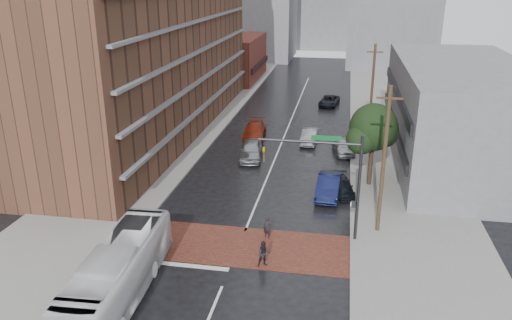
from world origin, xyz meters
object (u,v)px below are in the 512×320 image
at_px(pedestrian_a, 267,228).
at_px(suv_travel, 329,101).
at_px(pedestrian_b, 264,254).
at_px(car_travel_a, 251,150).
at_px(car_parked_near, 329,186).
at_px(car_parked_mid, 342,186).
at_px(car_parked_far, 343,146).
at_px(car_travel_b, 309,136).
at_px(transit_bus, 118,273).
at_px(car_travel_c, 255,131).

height_order(pedestrian_a, suv_travel, pedestrian_a).
bearing_deg(pedestrian_b, car_travel_a, 78.94).
relative_size(pedestrian_a, car_parked_near, 0.31).
xyz_separation_m(car_parked_near, car_parked_mid, (1.01, 0.64, -0.22)).
relative_size(pedestrian_b, car_parked_mid, 0.40).
bearing_deg(car_parked_far, car_parked_near, -105.13).
bearing_deg(pedestrian_b, car_travel_b, 63.75).
bearing_deg(car_parked_near, car_travel_b, 103.64).
relative_size(car_travel_a, suv_travel, 1.05).
distance_m(transit_bus, car_parked_far, 28.05).
distance_m(transit_bus, car_parked_near, 18.50).
xyz_separation_m(car_travel_a, car_parked_near, (7.55, -7.20, -0.04)).
bearing_deg(car_travel_b, pedestrian_a, -90.62).
height_order(car_travel_b, car_parked_near, car_parked_near).
distance_m(transit_bus, car_travel_a, 22.66).
bearing_deg(car_parked_near, car_parked_mid, 34.95).
bearing_deg(car_parked_mid, car_travel_c, 115.22).
bearing_deg(pedestrian_a, car_parked_far, 99.11).
height_order(pedestrian_b, car_travel_c, pedestrian_b).
xyz_separation_m(pedestrian_a, car_parked_far, (4.68, 17.85, -0.01)).
bearing_deg(car_parked_mid, car_parked_far, 79.57).
height_order(car_travel_c, suv_travel, car_travel_c).
height_order(transit_bus, car_travel_c, transit_bus).
bearing_deg(car_parked_mid, pedestrian_b, -121.17).
distance_m(car_parked_mid, car_parked_far, 9.70).
relative_size(car_parked_near, car_parked_far, 1.10).
relative_size(car_parked_mid, car_parked_far, 0.91).
distance_m(car_travel_b, car_parked_far, 4.32).
relative_size(transit_bus, car_travel_c, 2.03).
bearing_deg(pedestrian_b, transit_bus, -172.20).
bearing_deg(pedestrian_a, car_parked_near, 87.78).
bearing_deg(car_travel_c, suv_travel, 61.27).
height_order(car_travel_b, car_parked_far, car_parked_far).
bearing_deg(car_parked_mid, car_travel_b, 95.51).
xyz_separation_m(car_travel_a, car_travel_b, (5.07, 5.68, -0.14)).
height_order(car_travel_a, car_parked_mid, car_travel_a).
bearing_deg(car_travel_c, car_parked_mid, -57.89).
xyz_separation_m(transit_bus, car_parked_near, (10.41, 15.27, -0.71)).
distance_m(transit_bus, pedestrian_a, 10.30).
xyz_separation_m(car_travel_a, car_travel_c, (-0.81, 6.51, -0.08)).
bearing_deg(car_travel_b, pedestrian_b, -89.36).
xyz_separation_m(transit_bus, pedestrian_a, (6.74, 7.76, -0.74)).
xyz_separation_m(suv_travel, car_parked_mid, (2.11, -28.51, -0.07)).
bearing_deg(transit_bus, pedestrian_b, 29.21).
distance_m(pedestrian_b, car_travel_b, 23.75).
distance_m(pedestrian_b, car_parked_mid, 12.30).
height_order(car_travel_b, car_parked_mid, car_travel_b).
bearing_deg(car_parked_mid, car_parked_near, -158.21).
distance_m(car_travel_b, car_parked_near, 13.11).
bearing_deg(car_travel_c, car_travel_b, -11.56).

